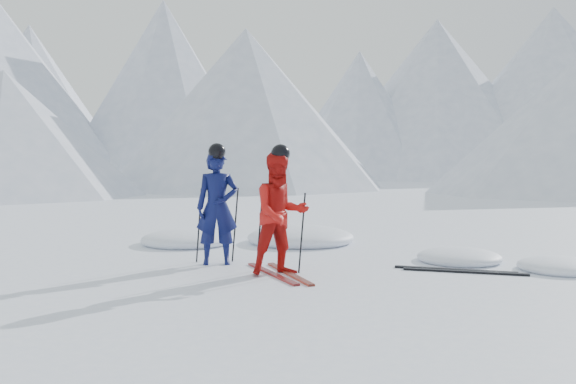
{
  "coord_description": "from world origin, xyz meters",
  "views": [
    {
      "loc": [
        -1.72,
        -8.65,
        1.58
      ],
      "look_at": [
        -1.69,
        0.5,
        1.1
      ],
      "focal_mm": 38.0,
      "sensor_mm": 36.0,
      "label": 1
    }
  ],
  "objects": [
    {
      "name": "ski_loose_a",
      "position": [
        0.69,
        -0.04,
        0.01
      ],
      "size": [
        1.64,
        0.63,
        0.03
      ],
      "primitive_type": "cube",
      "rotation": [
        0.0,
        0.0,
        1.25
      ],
      "color": "black",
      "rests_on": "ground"
    },
    {
      "name": "skier_red",
      "position": [
        -1.8,
        -0.32,
        0.84
      ],
      "size": [
        1.0,
        0.89,
        1.69
      ],
      "primitive_type": "imported",
      "rotation": [
        0.0,
        0.0,
        0.37
      ],
      "color": "#BA120E",
      "rests_on": "ground"
    },
    {
      "name": "mountain_range",
      "position": [
        5.71,
        35.31,
        6.72
      ],
      "size": [
        106.15,
        62.94,
        15.53
      ],
      "color": "#B2BCD1",
      "rests_on": "ground"
    },
    {
      "name": "snow_lumps",
      "position": [
        -1.42,
        2.31,
        0.0
      ],
      "size": [
        7.26,
        4.57,
        0.45
      ],
      "color": "white",
      "rests_on": "ground"
    },
    {
      "name": "skier_blue",
      "position": [
        -2.77,
        0.54,
        0.86
      ],
      "size": [
        0.67,
        0.47,
        1.73
      ],
      "primitive_type": "imported",
      "rotation": [
        0.0,
        0.0,
        0.1
      ],
      "color": "#0B1145",
      "rests_on": "ground"
    },
    {
      "name": "ground",
      "position": [
        0.0,
        0.0,
        0.0
      ],
      "size": [
        160.0,
        160.0,
        0.0
      ],
      "primitive_type": "plane",
      "color": "white",
      "rests_on": "ground"
    },
    {
      "name": "ski_worn_left",
      "position": [
        -1.92,
        -0.32,
        0.01
      ],
      "size": [
        0.75,
        1.6,
        0.03
      ],
      "primitive_type": "cube",
      "rotation": [
        0.0,
        0.0,
        0.4
      ],
      "color": "black",
      "rests_on": "ground"
    },
    {
      "name": "pole_red_left",
      "position": [
        -2.1,
        -0.07,
        0.56
      ],
      "size": [
        0.11,
        0.09,
        1.12
      ],
      "primitive_type": "cylinder",
      "rotation": [
        0.06,
        0.08,
        0.0
      ],
      "color": "black",
      "rests_on": "ground"
    },
    {
      "name": "ski_worn_right",
      "position": [
        -1.68,
        -0.32,
        0.01
      ],
      "size": [
        0.64,
        1.64,
        0.03
      ],
      "primitive_type": "cube",
      "rotation": [
        0.0,
        0.0,
        0.33
      ],
      "color": "black",
      "rests_on": "ground"
    },
    {
      "name": "pole_blue_left",
      "position": [
        -3.07,
        0.69,
        0.58
      ],
      "size": [
        0.12,
        0.08,
        1.15
      ],
      "primitive_type": "cylinder",
      "rotation": [
        0.05,
        0.08,
        0.0
      ],
      "color": "black",
      "rests_on": "ground"
    },
    {
      "name": "ski_loose_b",
      "position": [
        0.79,
        -0.19,
        0.01
      ],
      "size": [
        1.66,
        0.57,
        0.03
      ],
      "primitive_type": "cube",
      "rotation": [
        0.0,
        0.0,
        1.28
      ],
      "color": "black",
      "rests_on": "ground"
    },
    {
      "name": "pole_red_right",
      "position": [
        -1.5,
        -0.17,
        0.56
      ],
      "size": [
        0.11,
        0.08,
        1.12
      ],
      "primitive_type": "cylinder",
      "rotation": [
        -0.05,
        0.08,
        0.0
      ],
      "color": "black",
      "rests_on": "ground"
    },
    {
      "name": "pole_blue_right",
      "position": [
        -2.52,
        0.79,
        0.58
      ],
      "size": [
        0.12,
        0.07,
        1.15
      ],
      "primitive_type": "cylinder",
      "rotation": [
        -0.04,
        0.08,
        0.0
      ],
      "color": "black",
      "rests_on": "ground"
    }
  ]
}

